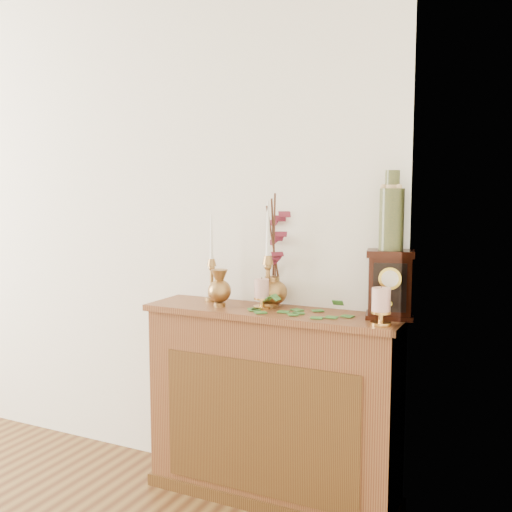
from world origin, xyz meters
The scene contains 10 objects.
console_shelf centered at (1.40, 2.10, 0.44)m, with size 1.24×0.34×0.93m.
candlestick_left centered at (1.04, 2.16, 1.07)m, with size 0.07×0.07×0.44m.
candlestick_center centered at (1.36, 2.15, 1.10)m, with size 0.08×0.08×0.51m.
bud_vase centered at (1.14, 2.05, 1.02)m, with size 0.11×0.11×0.18m.
ginger_jar centered at (1.37, 2.21, 1.17)m, with size 0.22×0.24×0.55m.
pillar_candle_left centered at (1.35, 2.10, 1.01)m, with size 0.08×0.08×0.15m.
pillar_candle_right centered at (1.94, 2.00, 1.02)m, with size 0.09×0.09×0.17m.
ivy_garland centered at (1.62, 2.09, 0.94)m, with size 0.49×0.21×0.09m.
mantel_clock centered at (1.94, 2.15, 1.08)m, with size 0.23×0.18×0.30m.
ceramic_vase centered at (1.94, 2.16, 1.38)m, with size 0.11×0.11×0.34m.
Camera 1 is at (2.54, -0.42, 1.50)m, focal length 42.00 mm.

